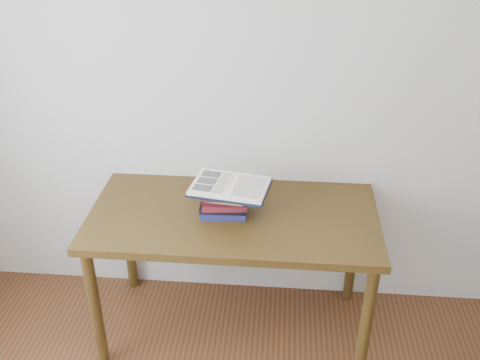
{
  "coord_description": "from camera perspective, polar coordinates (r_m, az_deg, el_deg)",
  "views": [
    {
      "loc": [
        0.18,
        -0.93,
        2.34
      ],
      "look_at": [
        -0.01,
        1.28,
        1.06
      ],
      "focal_mm": 40.0,
      "sensor_mm": 36.0,
      "label": 1
    }
  ],
  "objects": [
    {
      "name": "room_shell",
      "position": [
        1.21,
        -8.48,
        -6.73
      ],
      "size": [
        3.54,
        3.54,
        2.62
      ],
      "color": "beige",
      "rests_on": "ground"
    },
    {
      "name": "desk",
      "position": [
        2.84,
        -0.69,
        -5.2
      ],
      "size": [
        1.5,
        0.75,
        0.81
      ],
      "color": "#432F10",
      "rests_on": "ground"
    },
    {
      "name": "book_stack",
      "position": [
        2.74,
        -1.72,
        -2.3
      ],
      "size": [
        0.25,
        0.19,
        0.15
      ],
      "color": "#1A1B4E",
      "rests_on": "desk"
    },
    {
      "name": "open_book",
      "position": [
        2.69,
        -1.07,
        -0.71
      ],
      "size": [
        0.42,
        0.33,
        0.03
      ],
      "rotation": [
        0.0,
        0.0,
        -0.17
      ],
      "color": "black",
      "rests_on": "book_stack"
    }
  ]
}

